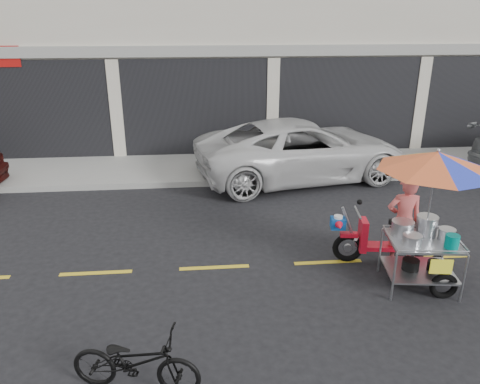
{
  "coord_description": "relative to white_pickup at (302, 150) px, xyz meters",
  "views": [
    {
      "loc": [
        -2.2,
        -7.05,
        4.12
      ],
      "look_at": [
        -1.5,
        0.6,
        1.15
      ],
      "focal_mm": 35.0,
      "sensor_mm": 36.0,
      "label": 1
    }
  ],
  "objects": [
    {
      "name": "ground",
      "position": [
        -0.49,
        -4.47,
        -0.77
      ],
      "size": [
        90.0,
        90.0,
        0.0
      ],
      "primitive_type": "plane",
      "color": "black"
    },
    {
      "name": "sidewalk",
      "position": [
        -0.49,
        1.03,
        -0.69
      ],
      "size": [
        45.0,
        3.0,
        0.15
      ],
      "primitive_type": "cube",
      "color": "gray",
      "rests_on": "ground"
    },
    {
      "name": "shophouse_block",
      "position": [
        2.33,
        6.12,
        3.47
      ],
      "size": [
        36.0,
        8.11,
        10.4
      ],
      "color": "beige",
      "rests_on": "ground"
    },
    {
      "name": "centerline",
      "position": [
        -0.49,
        -4.47,
        -0.76
      ],
      "size": [
        42.0,
        0.1,
        0.01
      ],
      "primitive_type": "cube",
      "color": "gold",
      "rests_on": "ground"
    },
    {
      "name": "white_pickup",
      "position": [
        0.0,
        0.0,
        0.0
      ],
      "size": [
        5.92,
        3.55,
        1.54
      ],
      "primitive_type": "imported",
      "rotation": [
        0.0,
        0.0,
        1.76
      ],
      "color": "silver",
      "rests_on": "ground"
    },
    {
      "name": "near_bicycle",
      "position": [
        -3.49,
        -7.16,
        -0.37
      ],
      "size": [
        1.6,
        0.87,
        0.8
      ],
      "primitive_type": "imported",
      "rotation": [
        0.0,
        0.0,
        1.34
      ],
      "color": "black",
      "rests_on": "ground"
    },
    {
      "name": "food_vendor_rig",
      "position": [
        0.75,
        -5.02,
        0.65
      ],
      "size": [
        2.25,
        2.01,
        2.27
      ],
      "rotation": [
        0.0,
        0.0,
        -0.13
      ],
      "color": "black",
      "rests_on": "ground"
    }
  ]
}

